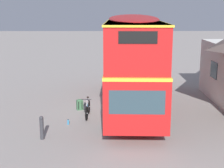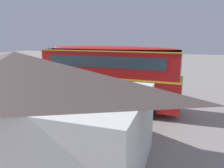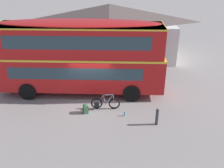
{
  "view_description": "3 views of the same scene",
  "coord_description": "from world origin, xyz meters",
  "views": [
    {
      "loc": [
        16.04,
        -0.23,
        5.1
      ],
      "look_at": [
        1.29,
        -0.08,
        1.69
      ],
      "focal_mm": 52.74,
      "sensor_mm": 36.0,
      "label": 1
    },
    {
      "loc": [
        -5.66,
        15.34,
        5.34
      ],
      "look_at": [
        -0.21,
        -1.1,
        1.45
      ],
      "focal_mm": 32.63,
      "sensor_mm": 36.0,
      "label": 2
    },
    {
      "loc": [
        1.33,
        -13.86,
        7.62
      ],
      "look_at": [
        1.38,
        -0.98,
        1.49
      ],
      "focal_mm": 39.3,
      "sensor_mm": 36.0,
      "label": 3
    }
  ],
  "objects": [
    {
      "name": "touring_bicycle",
      "position": [
        0.88,
        -1.27,
        0.37
      ],
      "size": [
        1.73,
        0.46,
        1.01
      ],
      "color": "black",
      "rests_on": "ground"
    },
    {
      "name": "pub_building",
      "position": [
        1.08,
        8.32,
        2.45
      ],
      "size": [
        11.77,
        5.89,
        4.79
      ],
      "color": "silver",
      "rests_on": "ground"
    },
    {
      "name": "ground_plane",
      "position": [
        0.0,
        0.0,
        0.0
      ],
      "size": [
        120.0,
        120.0,
        0.0
      ],
      "primitive_type": "plane",
      "color": "gray"
    },
    {
      "name": "water_bottle_blue_sports",
      "position": [
        2.04,
        -2.06,
        0.12
      ],
      "size": [
        0.08,
        0.08,
        0.25
      ],
      "color": "#338CBF",
      "rests_on": "ground"
    },
    {
      "name": "double_decker_bus",
      "position": [
        -0.68,
        0.99,
        2.64
      ],
      "size": [
        10.66,
        2.94,
        4.79
      ],
      "color": "black",
      "rests_on": "ground"
    },
    {
      "name": "kerb_bollard",
      "position": [
        3.72,
        -2.89,
        0.5
      ],
      "size": [
        0.16,
        0.16,
        0.97
      ],
      "color": "#333338",
      "rests_on": "ground"
    },
    {
      "name": "backpack_on_ground",
      "position": [
        -0.2,
        -1.73,
        0.29
      ],
      "size": [
        0.36,
        0.38,
        0.55
      ],
      "color": "#386642",
      "rests_on": "ground"
    }
  ]
}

